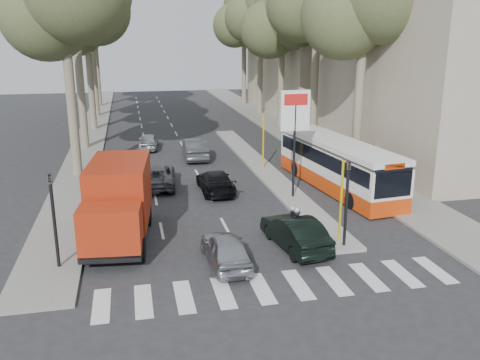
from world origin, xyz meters
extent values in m
plane|color=#28282B|center=(0.00, 0.00, 0.00)|extent=(120.00, 120.00, 0.00)
cube|color=gray|center=(8.60, 25.00, 0.06)|extent=(3.20, 70.00, 0.12)
cube|color=gray|center=(-8.00, 28.00, 0.06)|extent=(2.40, 64.00, 0.12)
cube|color=gray|center=(3.25, 11.00, 0.08)|extent=(1.50, 26.00, 0.16)
cube|color=#B1A38C|center=(15.50, 12.00, 9.00)|extent=(11.00, 18.00, 18.00)
cube|color=#B7A88E|center=(15.50, 34.00, 8.00)|extent=(11.00, 20.00, 16.00)
cylinder|color=yellow|center=(3.25, -1.00, 1.75)|extent=(0.10, 0.10, 3.50)
cylinder|color=yellow|center=(3.25, 5.00, 1.75)|extent=(0.10, 0.10, 3.50)
cylinder|color=yellow|center=(3.25, 11.00, 1.75)|extent=(0.10, 0.10, 3.50)
cylinder|color=black|center=(3.25, 5.00, 2.60)|extent=(0.12, 0.12, 5.20)
cube|color=white|center=(3.25, 5.00, 4.60)|extent=(1.50, 0.10, 2.00)
cube|color=red|center=(3.25, 4.94, 5.15)|extent=(1.20, 0.02, 0.55)
cylinder|color=black|center=(3.25, -1.50, 1.60)|extent=(0.12, 0.12, 3.20)
imported|color=black|center=(3.25, -1.50, 3.10)|extent=(0.16, 0.41, 1.00)
cylinder|color=black|center=(-7.60, -1.00, 1.60)|extent=(0.12, 0.12, 3.20)
imported|color=black|center=(-7.60, -1.00, 3.10)|extent=(0.16, 0.41, 1.00)
cylinder|color=#6B604C|center=(-8.00, 12.00, 4.20)|extent=(0.56, 0.56, 8.40)
sphere|color=#484E2C|center=(-9.00, 12.60, 9.30)|extent=(5.20, 5.20, 5.20)
cylinder|color=#6B604C|center=(-8.10, 20.00, 4.48)|extent=(0.56, 0.56, 8.96)
sphere|color=#484E2C|center=(-9.10, 20.60, 9.92)|extent=(5.20, 5.20, 5.20)
cylinder|color=#6B604C|center=(-7.90, 28.00, 4.06)|extent=(0.56, 0.56, 8.12)
sphere|color=#484E2C|center=(-8.90, 28.60, 8.99)|extent=(5.20, 5.20, 5.20)
sphere|color=#484E2C|center=(-7.00, 27.20, 10.15)|extent=(5.80, 5.80, 5.80)
cylinder|color=#6B604C|center=(-8.00, 36.00, 4.76)|extent=(0.56, 0.56, 9.52)
sphere|color=#484E2C|center=(-9.00, 36.60, 10.54)|extent=(5.20, 5.20, 5.20)
cylinder|color=#6B604C|center=(-8.10, 44.00, 4.34)|extent=(0.56, 0.56, 8.68)
sphere|color=#484E2C|center=(-9.10, 44.60, 9.61)|extent=(5.20, 5.20, 5.20)
sphere|color=#484E2C|center=(-7.20, 43.20, 10.85)|extent=(5.80, 5.80, 5.80)
sphere|color=#484E2C|center=(-7.90, 45.10, 12.09)|extent=(4.80, 4.80, 4.80)
cylinder|color=#6B604C|center=(9.00, 10.00, 4.20)|extent=(0.56, 0.56, 8.40)
sphere|color=#484E2C|center=(8.00, 10.60, 9.30)|extent=(5.20, 5.20, 5.20)
cylinder|color=#6B604C|center=(9.10, 18.00, 4.62)|extent=(0.56, 0.56, 9.24)
sphere|color=#484E2C|center=(8.10, 18.60, 10.23)|extent=(5.20, 5.20, 5.20)
cylinder|color=#6B604C|center=(8.90, 26.00, 3.92)|extent=(0.56, 0.56, 7.84)
sphere|color=#484E2C|center=(7.90, 26.60, 8.68)|extent=(5.20, 5.20, 5.20)
sphere|color=#484E2C|center=(9.80, 25.20, 9.80)|extent=(5.80, 5.80, 5.80)
sphere|color=#484E2C|center=(9.10, 27.10, 10.92)|extent=(4.80, 4.80, 4.80)
cylinder|color=#6B604C|center=(9.00, 34.00, 4.48)|extent=(0.56, 0.56, 8.96)
sphere|color=#484E2C|center=(8.00, 34.60, 9.92)|extent=(5.20, 5.20, 5.20)
sphere|color=#484E2C|center=(9.90, 33.20, 11.20)|extent=(5.80, 5.80, 5.80)
cylinder|color=#6B604C|center=(9.10, 42.00, 4.20)|extent=(0.56, 0.56, 8.40)
sphere|color=#484E2C|center=(8.10, 42.60, 9.30)|extent=(5.20, 5.20, 5.20)
sphere|color=#484E2C|center=(10.00, 41.20, 10.50)|extent=(5.80, 5.80, 5.80)
sphere|color=#484E2C|center=(9.30, 43.10, 11.70)|extent=(4.80, 4.80, 4.80)
imported|color=#A8AAB0|center=(-1.61, -1.91, 0.61)|extent=(1.54, 3.63, 1.22)
imported|color=black|center=(1.36, -1.00, 0.66)|extent=(1.92, 4.15, 1.32)
imported|color=#54565C|center=(-3.50, 8.84, 0.62)|extent=(2.39, 4.60, 1.24)
imported|color=black|center=(-0.45, 7.08, 0.60)|extent=(1.71, 4.12, 1.19)
imported|color=#A9ABB1|center=(-3.50, 18.75, 0.60)|extent=(1.76, 3.63, 1.19)
imported|color=#515259|center=(-0.50, 15.00, 0.70)|extent=(1.62, 4.32, 1.41)
imported|color=black|center=(-5.85, 10.12, 0.72)|extent=(2.10, 4.99, 1.44)
cube|color=black|center=(-5.44, 1.15, 0.55)|extent=(2.84, 6.22, 0.25)
cylinder|color=black|center=(-6.66, -0.74, 0.45)|extent=(0.40, 0.93, 0.90)
cylinder|color=black|center=(-4.66, -0.95, 0.45)|extent=(0.40, 0.93, 0.90)
cylinder|color=black|center=(-6.24, 3.05, 0.45)|extent=(0.40, 0.93, 0.90)
cylinder|color=black|center=(-4.25, 2.83, 0.45)|extent=(0.40, 0.93, 0.90)
cube|color=#9B240E|center=(-5.69, -1.14, 1.45)|extent=(2.34, 1.63, 1.70)
cube|color=black|center=(-5.76, -1.79, 1.65)|extent=(2.00, 0.30, 0.90)
cube|color=#9B240E|center=(-5.35, 1.94, 1.95)|extent=(2.75, 4.43, 2.51)
cube|color=red|center=(6.20, 6.33, 0.49)|extent=(3.35, 10.47, 0.80)
cube|color=silver|center=(6.20, 6.33, 1.57)|extent=(3.35, 10.47, 1.34)
cube|color=black|center=(6.20, 6.33, 1.83)|extent=(3.32, 10.06, 0.76)
cube|color=silver|center=(6.20, 6.33, 2.55)|extent=(3.35, 10.47, 0.27)
cube|color=black|center=(6.76, 1.25, 1.70)|extent=(1.96, 0.27, 1.34)
cube|color=red|center=(6.76, 1.25, 2.49)|extent=(1.07, 0.18, 0.29)
cylinder|color=black|center=(5.57, 2.95, 0.40)|extent=(0.34, 0.88, 0.86)
cylinder|color=black|center=(7.55, 3.17, 0.40)|extent=(0.34, 0.88, 0.86)
cylinder|color=black|center=(4.87, 9.29, 0.40)|extent=(0.34, 0.88, 0.86)
cylinder|color=black|center=(6.86, 9.51, 0.40)|extent=(0.34, 0.88, 0.86)
cylinder|color=black|center=(1.59, -1.41, 0.28)|extent=(0.17, 0.58, 0.57)
cylinder|color=black|center=(1.41, -0.09, 0.28)|extent=(0.17, 0.58, 0.57)
cylinder|color=silver|center=(1.58, -1.35, 0.62)|extent=(0.10, 0.36, 0.71)
cube|color=black|center=(1.49, -0.71, 0.40)|extent=(0.29, 0.69, 0.27)
cube|color=black|center=(1.52, -0.89, 0.64)|extent=(0.32, 0.43, 0.20)
cube|color=black|center=(1.46, -0.45, 0.59)|extent=(0.33, 0.61, 0.11)
cylinder|color=silver|center=(1.58, -1.30, 0.91)|extent=(0.55, 0.11, 0.04)
imported|color=black|center=(1.49, -0.71, 0.79)|extent=(0.59, 0.43, 1.49)
imported|color=black|center=(1.45, -0.36, 0.74)|extent=(0.73, 0.47, 1.40)
sphere|color=#B2B2B7|center=(1.50, -0.75, 1.49)|extent=(0.25, 0.25, 0.25)
sphere|color=#B2B2B7|center=(1.45, -0.38, 1.44)|extent=(0.25, 0.25, 0.25)
imported|color=#362E46|center=(7.88, 9.10, 1.02)|extent=(0.95, 1.17, 1.80)
imported|color=#65594C|center=(10.00, 9.24, 0.95)|extent=(1.08, 0.49, 1.66)
camera|label=1|loc=(-4.81, -18.86, 8.19)|focal=38.00mm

